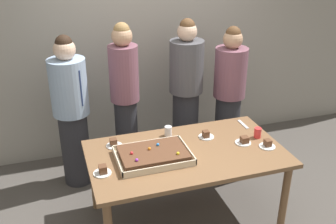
% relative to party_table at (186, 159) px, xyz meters
% --- Properties ---
extents(ground_plane, '(12.00, 12.00, 0.00)m').
position_rel_party_table_xyz_m(ground_plane, '(0.00, 0.00, -0.66)').
color(ground_plane, '#4C4742').
extents(interior_back_panel, '(8.00, 0.12, 3.00)m').
position_rel_party_table_xyz_m(interior_back_panel, '(0.00, 1.60, 0.84)').
color(interior_back_panel, '#9E998E').
rests_on(interior_back_panel, ground_plane).
extents(party_table, '(1.77, 1.00, 0.74)m').
position_rel_party_table_xyz_m(party_table, '(0.00, 0.00, 0.00)').
color(party_table, brown).
rests_on(party_table, ground_plane).
extents(sheet_cake, '(0.64, 0.46, 0.10)m').
position_rel_party_table_xyz_m(sheet_cake, '(-0.32, -0.02, 0.12)').
color(sheet_cake, beige).
rests_on(sheet_cake, party_table).
extents(plated_slice_near_left, '(0.15, 0.15, 0.07)m').
position_rel_party_table_xyz_m(plated_slice_near_left, '(0.74, -0.14, 0.10)').
color(plated_slice_near_left, white).
rests_on(plated_slice_near_left, party_table).
extents(plated_slice_near_right, '(0.15, 0.15, 0.08)m').
position_rel_party_table_xyz_m(plated_slice_near_right, '(-0.78, -0.12, 0.11)').
color(plated_slice_near_right, white).
rests_on(plated_slice_near_right, party_table).
extents(plated_slice_far_left, '(0.15, 0.15, 0.07)m').
position_rel_party_table_xyz_m(plated_slice_far_left, '(0.27, 0.20, 0.10)').
color(plated_slice_far_left, white).
rests_on(plated_slice_far_left, party_table).
extents(plated_slice_far_right, '(0.15, 0.15, 0.07)m').
position_rel_party_table_xyz_m(plated_slice_far_right, '(0.57, -0.02, 0.10)').
color(plated_slice_far_right, white).
rests_on(plated_slice_far_right, party_table).
extents(plated_slice_center_front, '(0.15, 0.15, 0.07)m').
position_rel_party_table_xyz_m(plated_slice_center_front, '(-0.60, 0.31, 0.10)').
color(plated_slice_center_front, white).
rests_on(plated_slice_center_front, party_table).
extents(drink_cup_nearest, '(0.07, 0.07, 0.10)m').
position_rel_party_table_xyz_m(drink_cup_nearest, '(0.75, 0.05, 0.13)').
color(drink_cup_nearest, red).
rests_on(drink_cup_nearest, party_table).
extents(drink_cup_middle, '(0.07, 0.07, 0.10)m').
position_rel_party_table_xyz_m(drink_cup_middle, '(-0.06, 0.34, 0.13)').
color(drink_cup_middle, white).
rests_on(drink_cup_middle, party_table).
extents(cake_server_utensil, '(0.03, 0.20, 0.01)m').
position_rel_party_table_xyz_m(cake_server_utensil, '(0.74, 0.33, 0.08)').
color(cake_server_utensil, silver).
rests_on(cake_server_utensil, party_table).
extents(person_serving_front, '(0.38, 0.38, 1.66)m').
position_rel_party_table_xyz_m(person_serving_front, '(-0.92, 0.96, 0.19)').
color(person_serving_front, '#28282D').
rests_on(person_serving_front, ground_plane).
extents(person_green_shirt_behind, '(0.37, 0.37, 1.63)m').
position_rel_party_table_xyz_m(person_green_shirt_behind, '(0.86, 0.91, 0.18)').
color(person_green_shirt_behind, '#28282D').
rests_on(person_green_shirt_behind, ground_plane).
extents(person_striped_tie_right, '(0.38, 0.38, 1.73)m').
position_rel_party_table_xyz_m(person_striped_tie_right, '(0.36, 1.00, 0.23)').
color(person_striped_tie_right, '#28282D').
rests_on(person_striped_tie_right, ground_plane).
extents(person_far_right_suit, '(0.31, 0.31, 1.74)m').
position_rel_party_table_xyz_m(person_far_right_suit, '(-0.35, 0.95, 0.26)').
color(person_far_right_suit, '#28282D').
rests_on(person_far_right_suit, ground_plane).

